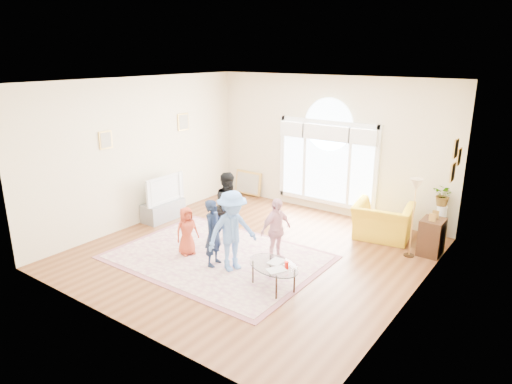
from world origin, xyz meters
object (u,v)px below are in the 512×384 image
Objects in this scene: area_rug at (217,257)px; armchair at (383,221)px; tv_console at (163,210)px; television at (162,189)px; coffee_table at (273,266)px.

area_rug is 3.19× the size of armchair.
armchair is at bearing 22.53° from tv_console.
area_rug is 2.50m from tv_console.
television is 4.87m from armchair.
armchair is (2.14, 2.71, 0.36)m from area_rug.
area_rug is at bearing -19.92° from television.
area_rug is at bearing -19.86° from tv_console.
armchair is at bearing 96.99° from coffee_table.
television reaches higher than area_rug.
area_rug is 1.59m from coffee_table.
tv_console is 0.87× the size of coffee_table.
area_rug is at bearing 42.02° from armchair.
television is at bearing 160.08° from area_rug.
television reaches higher than armchair.
television is (0.01, -0.00, 0.52)m from tv_console.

